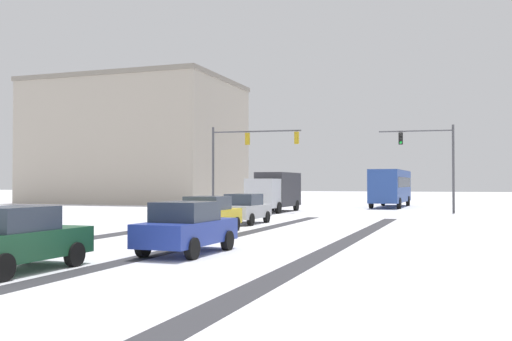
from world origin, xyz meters
TOP-DOWN VIEW (x-y plane):
  - wheel_track_left_lane at (0.28, 14.90)m, footprint 0.77×32.77m
  - wheel_track_right_lane at (5.15, 14.90)m, footprint 0.78×32.77m
  - wheel_track_center at (-4.76, 14.90)m, footprint 1.06×32.77m
  - sidewalk_kerb_right at (10.13, 13.41)m, footprint 4.00×32.77m
  - traffic_signal_far_right at (7.28, 39.67)m, footprint 5.42×0.64m
  - traffic_signal_far_left at (-6.30, 35.98)m, footprint 6.96×0.81m
  - car_silver_lead at (-1.81, 24.16)m, footprint 1.86×4.11m
  - car_yellow_cab_second at (-1.34, 18.32)m, footprint 1.92×4.14m
  - car_blue_third at (1.15, 11.06)m, footprint 1.90×4.14m
  - car_dark_green_fourth at (-1.23, 6.26)m, footprint 1.87×4.12m
  - bus_oncoming at (3.14, 49.57)m, footprint 2.84×11.05m
  - box_truck_delivery at (-4.20, 37.23)m, footprint 2.36×7.42m
  - office_building_far_left_block at (-25.84, 53.33)m, footprint 21.84×15.92m

SIDE VIEW (x-z plane):
  - wheel_track_left_lane at x=0.28m, z-range 0.00..0.01m
  - wheel_track_right_lane at x=5.15m, z-range 0.00..0.01m
  - wheel_track_center at x=-4.76m, z-range 0.00..0.01m
  - sidewalk_kerb_right at x=10.13m, z-range 0.00..0.12m
  - car_silver_lead at x=-1.81m, z-range 0.01..1.63m
  - car_yellow_cab_second at x=-1.34m, z-range 0.01..1.63m
  - car_blue_third at x=1.15m, z-range 0.01..1.63m
  - car_dark_green_fourth at x=-1.23m, z-range 0.01..1.63m
  - box_truck_delivery at x=-4.20m, z-range 0.12..3.14m
  - bus_oncoming at x=3.14m, z-range 0.30..3.68m
  - traffic_signal_far_right at x=7.28m, z-range 1.14..7.64m
  - traffic_signal_far_left at x=-6.30m, z-range 1.43..7.93m
  - office_building_far_left_block at x=-25.84m, z-range 0.01..13.80m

